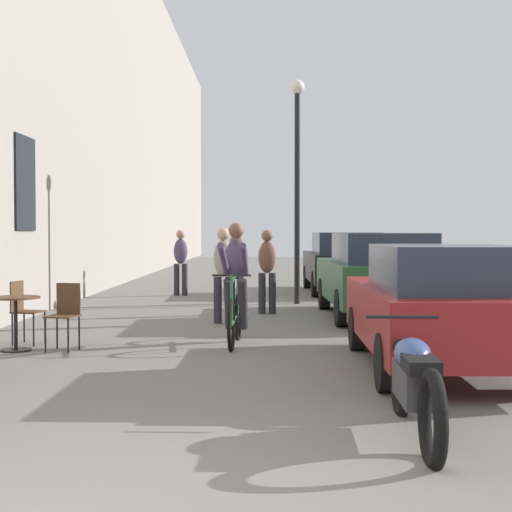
% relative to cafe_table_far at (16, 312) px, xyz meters
% --- Properties ---
extents(building_facade_left, '(0.54, 68.00, 11.39)m').
position_rel_cafe_table_far_xyz_m(building_facade_left, '(-1.27, 7.83, 5.17)').
color(building_facade_left, gray).
rests_on(building_facade_left, ground_plane).
extents(cafe_table_far, '(0.64, 0.64, 0.72)m').
position_rel_cafe_table_far_xyz_m(cafe_table_far, '(0.00, 0.00, 0.00)').
color(cafe_table_far, black).
rests_on(cafe_table_far, ground_plane).
extents(cafe_chair_far_toward_street, '(0.45, 0.45, 0.89)m').
position_rel_cafe_table_far_xyz_m(cafe_chair_far_toward_street, '(-0.07, 0.57, -0.00)').
color(cafe_chair_far_toward_street, black).
rests_on(cafe_chair_far_toward_street, ground_plane).
extents(cafe_chair_far_toward_wall, '(0.45, 0.45, 0.89)m').
position_rel_cafe_table_far_xyz_m(cafe_chair_far_toward_wall, '(0.64, 0.07, -0.00)').
color(cafe_chair_far_toward_wall, black).
rests_on(cafe_chair_far_toward_wall, ground_plane).
extents(cyclist_on_bicycle, '(0.52, 1.76, 1.74)m').
position_rel_cafe_table_far_xyz_m(cyclist_on_bicycle, '(2.90, 0.69, 0.29)').
color(cyclist_on_bicycle, black).
rests_on(cyclist_on_bicycle, ground_plane).
extents(pedestrian_near, '(0.38, 0.30, 1.65)m').
position_rel_cafe_table_far_xyz_m(pedestrian_near, '(2.60, 3.05, 0.41)').
color(pedestrian_near, '#26262D').
rests_on(pedestrian_near, ground_plane).
extents(pedestrian_mid, '(0.37, 0.28, 1.62)m').
position_rel_cafe_table_far_xyz_m(pedestrian_mid, '(3.36, 4.61, 0.39)').
color(pedestrian_mid, '#26262D').
rests_on(pedestrian_mid, ground_plane).
extents(pedestrian_far, '(0.36, 0.27, 1.75)m').
position_rel_cafe_table_far_xyz_m(pedestrian_far, '(2.69, 6.65, 0.47)').
color(pedestrian_far, '#26262D').
rests_on(pedestrian_far, ground_plane).
extents(pedestrian_furthest, '(0.38, 0.30, 1.62)m').
position_rel_cafe_table_far_xyz_m(pedestrian_furthest, '(1.23, 8.78, 0.39)').
color(pedestrian_furthest, '#26262D').
rests_on(pedestrian_furthest, ground_plane).
extents(street_lamp, '(0.32, 0.32, 4.90)m').
position_rel_cafe_table_far_xyz_m(street_lamp, '(4.02, 6.67, 2.59)').
color(street_lamp, black).
rests_on(street_lamp, ground_plane).
extents(parked_car_nearest, '(1.75, 4.05, 1.43)m').
position_rel_cafe_table_far_xyz_m(parked_car_nearest, '(5.29, -1.36, 0.22)').
color(parked_car_nearest, maroon).
rests_on(parked_car_nearest, ground_plane).
extents(parked_car_second, '(1.93, 4.42, 1.56)m').
position_rel_cafe_table_far_xyz_m(parked_car_second, '(5.39, 3.93, 0.29)').
color(parked_car_second, '#23512D').
rests_on(parked_car_second, ground_plane).
extents(parked_car_third, '(1.90, 4.42, 1.56)m').
position_rel_cafe_table_far_xyz_m(parked_car_third, '(5.36, 9.73, 0.29)').
color(parked_car_third, black).
rests_on(parked_car_third, ground_plane).
extents(parked_motorcycle, '(0.62, 2.15, 0.92)m').
position_rel_cafe_table_far_xyz_m(parked_motorcycle, '(4.47, -4.16, -0.12)').
color(parked_motorcycle, black).
rests_on(parked_motorcycle, ground_plane).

